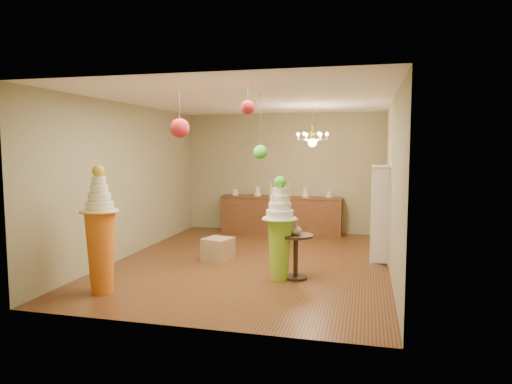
% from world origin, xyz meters
% --- Properties ---
extents(floor, '(6.50, 6.50, 0.00)m').
position_xyz_m(floor, '(0.00, 0.00, 0.00)').
color(floor, '#522E16').
rests_on(floor, ground).
extents(ceiling, '(6.50, 6.50, 0.00)m').
position_xyz_m(ceiling, '(0.00, 0.00, 3.00)').
color(ceiling, white).
rests_on(ceiling, ground).
extents(wall_back, '(5.00, 0.04, 3.00)m').
position_xyz_m(wall_back, '(0.00, 3.25, 1.50)').
color(wall_back, gray).
rests_on(wall_back, ground).
extents(wall_front, '(5.00, 0.04, 3.00)m').
position_xyz_m(wall_front, '(0.00, -3.25, 1.50)').
color(wall_front, gray).
rests_on(wall_front, ground).
extents(wall_left, '(0.04, 6.50, 3.00)m').
position_xyz_m(wall_left, '(-2.50, 0.00, 1.50)').
color(wall_left, gray).
rests_on(wall_left, ground).
extents(wall_right, '(0.04, 6.50, 3.00)m').
position_xyz_m(wall_right, '(2.50, 0.00, 1.50)').
color(wall_right, gray).
rests_on(wall_right, ground).
extents(pedestal_green, '(0.72, 0.72, 1.69)m').
position_xyz_m(pedestal_green, '(0.72, -1.01, 0.73)').
color(pedestal_green, '#84BC29').
rests_on(pedestal_green, floor).
extents(pedestal_orange, '(0.65, 0.65, 1.90)m').
position_xyz_m(pedestal_orange, '(-1.70, -2.33, 0.77)').
color(pedestal_orange, '#CD6517').
rests_on(pedestal_orange, floor).
extents(burlap_riser, '(0.60, 0.60, 0.44)m').
position_xyz_m(burlap_riser, '(-0.64, -0.09, 0.22)').
color(burlap_riser, '#92774F').
rests_on(burlap_riser, floor).
extents(sideboard, '(3.04, 0.54, 1.16)m').
position_xyz_m(sideboard, '(0.00, 2.97, 0.48)').
color(sideboard, brown).
rests_on(sideboard, floor).
extents(shelving_unit, '(0.33, 1.20, 1.80)m').
position_xyz_m(shelving_unit, '(2.34, 0.80, 0.90)').
color(shelving_unit, beige).
rests_on(shelving_unit, floor).
extents(round_table, '(0.72, 0.72, 0.74)m').
position_xyz_m(round_table, '(0.97, -0.91, 0.48)').
color(round_table, black).
rests_on(round_table, floor).
extents(vase, '(0.23, 0.23, 0.19)m').
position_xyz_m(vase, '(0.97, -0.91, 0.83)').
color(vase, beige).
rests_on(vase, round_table).
extents(pom_red_left, '(0.27, 0.27, 0.71)m').
position_xyz_m(pom_red_left, '(-0.50, -2.14, 2.42)').
color(pom_red_left, '#443E31').
rests_on(pom_red_left, ceiling).
extents(pom_green_mid, '(0.22, 0.22, 1.03)m').
position_xyz_m(pom_green_mid, '(0.42, -1.11, 2.08)').
color(pom_green_mid, '#443E31').
rests_on(pom_green_mid, ceiling).
extents(pom_red_right, '(0.18, 0.18, 0.41)m').
position_xyz_m(pom_red_right, '(0.52, -2.25, 2.68)').
color(pom_red_right, '#443E31').
rests_on(pom_red_right, ceiling).
extents(chandelier, '(0.69, 0.69, 0.85)m').
position_xyz_m(chandelier, '(0.98, 1.14, 2.30)').
color(chandelier, gold).
rests_on(chandelier, ceiling).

